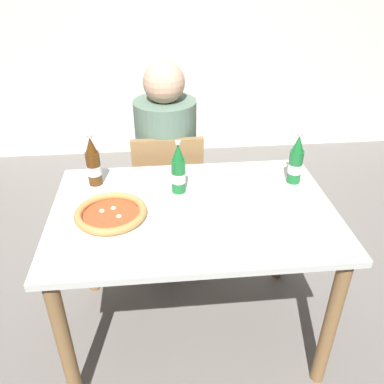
{
  "coord_description": "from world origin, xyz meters",
  "views": [
    {
      "loc": [
        -0.14,
        -1.41,
        1.7
      ],
      "look_at": [
        0.0,
        0.05,
        0.8
      ],
      "focal_mm": 37.47,
      "sensor_mm": 36.0,
      "label": 1
    }
  ],
  "objects_px": {
    "beer_bottle_right": "(296,162)",
    "chair_behind_table": "(168,189)",
    "beer_bottle_center": "(93,164)",
    "dining_table_main": "(193,230)",
    "diner_seated": "(167,170)",
    "pizza_margherita_near": "(111,214)",
    "beer_bottle_left": "(178,171)",
    "napkin_with_cutlery": "(240,179)"
  },
  "relations": [
    {
      "from": "beer_bottle_right",
      "to": "chair_behind_table",
      "type": "bearing_deg",
      "value": 143.35
    },
    {
      "from": "beer_bottle_center",
      "to": "dining_table_main",
      "type": "bearing_deg",
      "value": -30.16
    },
    {
      "from": "dining_table_main",
      "to": "diner_seated",
      "type": "relative_size",
      "value": 0.99
    },
    {
      "from": "beer_bottle_center",
      "to": "diner_seated",
      "type": "bearing_deg",
      "value": 49.66
    },
    {
      "from": "diner_seated",
      "to": "pizza_margherita_near",
      "type": "relative_size",
      "value": 3.79
    },
    {
      "from": "chair_behind_table",
      "to": "beer_bottle_right",
      "type": "height_order",
      "value": "beer_bottle_right"
    },
    {
      "from": "pizza_margherita_near",
      "to": "diner_seated",
      "type": "bearing_deg",
      "value": 70.12
    },
    {
      "from": "dining_table_main",
      "to": "diner_seated",
      "type": "bearing_deg",
      "value": 97.44
    },
    {
      "from": "chair_behind_table",
      "to": "beer_bottle_left",
      "type": "bearing_deg",
      "value": 94.1
    },
    {
      "from": "beer_bottle_left",
      "to": "beer_bottle_right",
      "type": "distance_m",
      "value": 0.54
    },
    {
      "from": "dining_table_main",
      "to": "beer_bottle_right",
      "type": "bearing_deg",
      "value": 19.98
    },
    {
      "from": "chair_behind_table",
      "to": "diner_seated",
      "type": "bearing_deg",
      "value": -89.92
    },
    {
      "from": "beer_bottle_center",
      "to": "napkin_with_cutlery",
      "type": "relative_size",
      "value": 1.26
    },
    {
      "from": "diner_seated",
      "to": "napkin_with_cutlery",
      "type": "relative_size",
      "value": 6.16
    },
    {
      "from": "dining_table_main",
      "to": "napkin_with_cutlery",
      "type": "bearing_deg",
      "value": 41.62
    },
    {
      "from": "chair_behind_table",
      "to": "dining_table_main",
      "type": "bearing_deg",
      "value": 97.82
    },
    {
      "from": "pizza_margherita_near",
      "to": "dining_table_main",
      "type": "bearing_deg",
      "value": 7.05
    },
    {
      "from": "chair_behind_table",
      "to": "beer_bottle_right",
      "type": "relative_size",
      "value": 3.44
    },
    {
      "from": "chair_behind_table",
      "to": "beer_bottle_right",
      "type": "distance_m",
      "value": 0.81
    },
    {
      "from": "dining_table_main",
      "to": "beer_bottle_right",
      "type": "relative_size",
      "value": 4.86
    },
    {
      "from": "beer_bottle_center",
      "to": "beer_bottle_right",
      "type": "distance_m",
      "value": 0.93
    },
    {
      "from": "beer_bottle_center",
      "to": "chair_behind_table",
      "type": "bearing_deg",
      "value": 45.89
    },
    {
      "from": "dining_table_main",
      "to": "beer_bottle_center",
      "type": "xyz_separation_m",
      "value": [
        -0.43,
        0.25,
        0.22
      ]
    },
    {
      "from": "diner_seated",
      "to": "napkin_with_cutlery",
      "type": "distance_m",
      "value": 0.58
    },
    {
      "from": "dining_table_main",
      "to": "pizza_margherita_near",
      "type": "xyz_separation_m",
      "value": [
        -0.34,
        -0.04,
        0.13
      ]
    },
    {
      "from": "dining_table_main",
      "to": "chair_behind_table",
      "type": "relative_size",
      "value": 1.41
    },
    {
      "from": "beer_bottle_center",
      "to": "beer_bottle_right",
      "type": "bearing_deg",
      "value": -4.48
    },
    {
      "from": "beer_bottle_left",
      "to": "chair_behind_table",
      "type": "bearing_deg",
      "value": 94.3
    },
    {
      "from": "diner_seated",
      "to": "beer_bottle_center",
      "type": "bearing_deg",
      "value": -130.34
    },
    {
      "from": "beer_bottle_right",
      "to": "napkin_with_cutlery",
      "type": "relative_size",
      "value": 1.26
    },
    {
      "from": "chair_behind_table",
      "to": "pizza_margherita_near",
      "type": "xyz_separation_m",
      "value": [
        -0.25,
        -0.65,
        0.29
      ]
    },
    {
      "from": "beer_bottle_left",
      "to": "beer_bottle_right",
      "type": "height_order",
      "value": "same"
    },
    {
      "from": "pizza_margherita_near",
      "to": "beer_bottle_left",
      "type": "bearing_deg",
      "value": 33.03
    },
    {
      "from": "beer_bottle_left",
      "to": "beer_bottle_center",
      "type": "xyz_separation_m",
      "value": [
        -0.38,
        0.11,
        0.0
      ]
    },
    {
      "from": "diner_seated",
      "to": "beer_bottle_right",
      "type": "bearing_deg",
      "value": -39.72
    },
    {
      "from": "pizza_margherita_near",
      "to": "napkin_with_cutlery",
      "type": "relative_size",
      "value": 1.63
    },
    {
      "from": "diner_seated",
      "to": "beer_bottle_left",
      "type": "bearing_deg",
      "value": -86.1
    },
    {
      "from": "beer_bottle_right",
      "to": "diner_seated",
      "type": "bearing_deg",
      "value": 140.28
    },
    {
      "from": "beer_bottle_left",
      "to": "beer_bottle_center",
      "type": "bearing_deg",
      "value": 164.51
    },
    {
      "from": "chair_behind_table",
      "to": "pizza_margherita_near",
      "type": "relative_size",
      "value": 2.66
    },
    {
      "from": "beer_bottle_left",
      "to": "napkin_with_cutlery",
      "type": "bearing_deg",
      "value": 13.97
    },
    {
      "from": "diner_seated",
      "to": "beer_bottle_left",
      "type": "relative_size",
      "value": 4.89
    }
  ]
}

